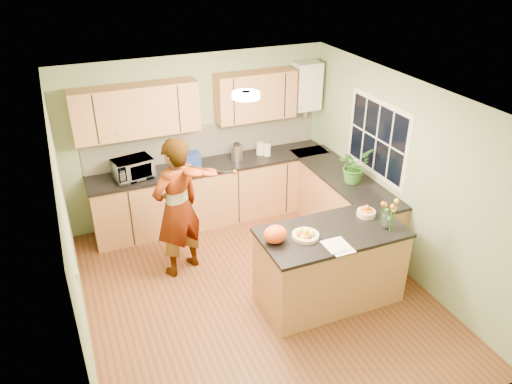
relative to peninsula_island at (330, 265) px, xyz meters
name	(u,v)px	position (x,y,z in m)	size (l,w,h in m)	color
floor	(257,294)	(-0.78, 0.40, -0.49)	(4.50, 4.50, 0.00)	brown
ceiling	(257,99)	(-0.78, 0.40, 2.01)	(4.00, 4.50, 0.02)	white
wall_back	(199,138)	(-0.78, 2.65, 0.76)	(4.00, 0.02, 2.50)	#8CA374
wall_front	(371,342)	(-0.78, -1.85, 0.76)	(4.00, 0.02, 2.50)	#8CA374
wall_left	(71,245)	(-2.78, 0.40, 0.76)	(0.02, 4.50, 2.50)	#8CA374
wall_right	(402,177)	(1.22, 0.40, 0.76)	(0.02, 4.50, 2.50)	#8CA374
back_counter	(213,192)	(-0.68, 2.34, -0.01)	(3.64, 0.62, 0.94)	#A36D41
right_counter	(342,204)	(0.92, 1.25, -0.01)	(0.62, 2.24, 0.94)	#A36D41
splashback	(205,141)	(-0.68, 2.63, 0.71)	(3.60, 0.02, 0.52)	silver
upper_cabinets	(188,104)	(-0.95, 2.48, 1.36)	(3.20, 0.34, 0.70)	#A36D41
boiler	(306,86)	(0.92, 2.49, 1.41)	(0.40, 0.30, 0.86)	white
window_right	(377,138)	(1.22, 1.00, 1.06)	(0.01, 1.30, 1.05)	white
light_switch	(77,275)	(-2.76, -0.20, 0.81)	(0.02, 0.09, 0.09)	white
ceiling_lamp	(246,95)	(-0.78, 0.70, 1.98)	(0.30, 0.30, 0.07)	#FFEABF
peninsula_island	(330,265)	(0.00, 0.00, 0.00)	(1.69, 0.87, 0.97)	#A36D41
fruit_dish	(306,234)	(-0.35, 0.00, 0.53)	(0.31, 0.31, 0.11)	beige
orange_bowl	(366,211)	(0.55, 0.15, 0.54)	(0.22, 0.22, 0.13)	beige
flower_vase	(389,207)	(0.60, -0.18, 0.76)	(0.23, 0.23, 0.42)	silver
orange_bag	(275,234)	(-0.70, 0.05, 0.58)	(0.27, 0.23, 0.20)	#FF4D15
papers	(339,246)	(-0.10, -0.30, 0.49)	(0.25, 0.33, 0.01)	white
violinist	(177,208)	(-1.50, 1.25, 0.45)	(0.68, 0.45, 1.88)	#E19F8A
violin	(195,172)	(-1.30, 1.03, 1.01)	(0.66, 0.26, 0.13)	#521705
microwave	(133,169)	(-1.83, 2.31, 0.60)	(0.52, 0.35, 0.29)	white
blue_box	(190,161)	(-1.02, 2.32, 0.57)	(0.29, 0.21, 0.23)	navy
kettle	(237,151)	(-0.29, 2.34, 0.59)	(0.18, 0.18, 0.33)	#B8B8BD
jar_cream	(260,149)	(0.12, 2.40, 0.55)	(0.12, 0.12, 0.19)	beige
jar_white	(267,150)	(0.20, 2.31, 0.54)	(0.11, 0.11, 0.18)	white
potted_plant	(354,166)	(0.92, 1.04, 0.70)	(0.44, 0.38, 0.49)	#317025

